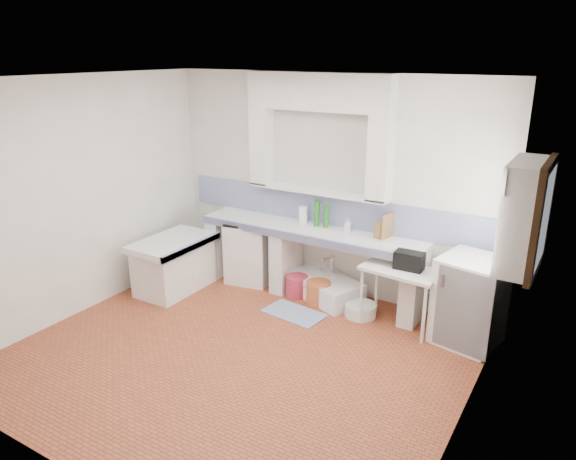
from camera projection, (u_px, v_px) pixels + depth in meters
The scene contains 36 objects.
floor at pixel (239, 355), 5.63m from camera, with size 4.50×4.50×0.00m, color #9E4628.
ceiling at pixel (230, 79), 4.74m from camera, with size 4.50×4.50×0.00m, color white.
wall_back at pixel (329, 186), 6.81m from camera, with size 4.50×4.50×0.00m, color white.
wall_front at pixel (56, 310), 3.56m from camera, with size 4.50×4.50×0.00m, color white.
wall_left at pixel (80, 198), 6.29m from camera, with size 4.50×4.50×0.00m, color white.
wall_right at pixel (473, 277), 4.08m from camera, with size 4.50×4.50×0.00m, color white.
alcove_mass at pixel (319, 92), 6.38m from camera, with size 1.90×0.25×0.45m, color white.
window_frame at pixel (525, 216), 4.91m from camera, with size 0.35×0.86×1.06m, color #392512.
lace_valance at pixel (514, 174), 4.86m from camera, with size 0.01×0.84×0.24m, color white.
counter_slab at pixel (310, 232), 6.79m from camera, with size 3.00×0.60×0.08m, color white.
counter_lip at pixel (299, 238), 6.56m from camera, with size 3.00×0.04×0.10m, color navy.
counter_pier_left at pixel (223, 245), 7.61m from camera, with size 0.20×0.55×0.82m, color white.
counter_pier_mid at pixel (286, 259), 7.10m from camera, with size 0.20×0.55×0.82m, color white.
counter_pier_right at pixel (414, 288), 6.24m from camera, with size 0.20×0.55×0.82m, color white.
peninsula_top at pixel (173, 243), 6.98m from camera, with size 0.70×1.10×0.08m, color white.
peninsula_base at pixel (174, 267), 7.09m from camera, with size 0.60×1.00×0.62m, color white.
peninsula_lip at pixel (192, 247), 6.82m from camera, with size 0.04×1.10×0.10m, color navy.
backsplash at pixel (327, 209), 6.89m from camera, with size 4.27×0.03×0.40m, color navy.
stove at pixel (251, 252), 7.35m from camera, with size 0.58×0.56×0.83m, color white.
sink at pixel (324, 288), 6.92m from camera, with size 1.00×0.54×0.24m, color white.
side_table at pixel (399, 298), 6.11m from camera, with size 0.86×0.48×0.04m, color white.
fridge at pixel (470, 301), 5.75m from camera, with size 0.63×0.63×0.97m, color white.
bucket_red at pixel (297, 286), 6.95m from camera, with size 0.29×0.29×0.27m, color #AD2C3D.
bucket_orange at pixel (319, 293), 6.74m from camera, with size 0.31×0.31×0.29m, color #C65A2C.
bucket_blue at pixel (335, 296), 6.69m from camera, with size 0.28×0.28×0.27m, color #2336AC.
basin_white at pixel (360, 310), 6.44m from camera, with size 0.38×0.38×0.15m, color white.
water_bottle_a at pixel (319, 280), 7.10m from camera, with size 0.08×0.08×0.31m, color silver.
water_bottle_b at pixel (335, 283), 6.99m from camera, with size 0.08×0.08×0.30m, color silver.
black_bag at pixel (409, 261), 5.95m from camera, with size 0.32×0.18×0.20m, color black.
green_bottle_a at pixel (317, 213), 6.82m from camera, with size 0.07×0.07×0.34m, color #1F6C1B.
green_bottle_b at pixel (326, 216), 6.77m from camera, with size 0.07×0.07×0.30m, color #1F6C1B.
knife_block at pixel (379, 230), 6.40m from camera, with size 0.10×0.08×0.19m, color olive.
cutting_board at pixel (387, 226), 6.37m from camera, with size 0.02×0.22×0.30m, color olive.
paper_towel at pixel (303, 215), 6.95m from camera, with size 0.11×0.11×0.23m, color white.
soap_bottle at pixel (348, 225), 6.64m from camera, with size 0.08×0.08×0.17m, color white.
rug at pixel (294, 313), 6.51m from camera, with size 0.73×0.42×0.01m, color #32478A.
Camera 1 is at (2.98, -3.94, 3.04)m, focal length 33.40 mm.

